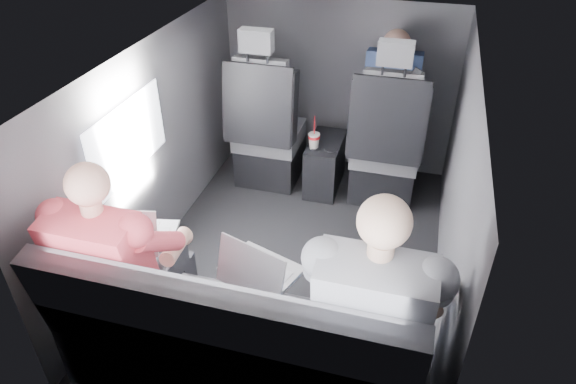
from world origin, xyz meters
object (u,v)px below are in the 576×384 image
(front_seat_left, at_px, (267,136))
(laptop_white, at_px, (136,234))
(front_seat_right, at_px, (385,152))
(rear_bench, at_px, (237,353))
(center_console, at_px, (325,164))
(soda_cup, at_px, (314,140))
(laptop_silver, at_px, (257,269))
(passenger_rear_left, at_px, (124,264))
(passenger_front_right, at_px, (391,93))
(laptop_black, at_px, (388,290))
(passenger_rear_right, at_px, (374,311))

(front_seat_left, relative_size, laptop_white, 3.41)
(front_seat_right, height_order, rear_bench, front_seat_right)
(laptop_white, bearing_deg, center_console, 68.91)
(soda_cup, distance_m, laptop_white, 1.62)
(soda_cup, distance_m, laptop_silver, 1.60)
(soda_cup, distance_m, passenger_rear_left, 1.80)
(passenger_front_right, bearing_deg, laptop_silver, -101.26)
(passenger_rear_left, bearing_deg, laptop_black, 7.72)
(center_console, height_order, laptop_silver, laptop_silver)
(front_seat_right, relative_size, laptop_black, 3.22)
(rear_bench, xyz_separation_m, passenger_front_right, (0.42, 2.16, 0.44))
(passenger_rear_left, height_order, passenger_rear_right, passenger_rear_right)
(laptop_white, bearing_deg, passenger_front_right, 60.39)
(laptop_black, relative_size, passenger_front_right, 0.51)
(front_seat_right, height_order, passenger_rear_right, passenger_rear_right)
(front_seat_left, bearing_deg, passenger_rear_left, -93.85)
(front_seat_left, bearing_deg, laptop_black, -56.75)
(soda_cup, relative_size, passenger_rear_right, 0.20)
(rear_bench, distance_m, soda_cup, 1.82)
(rear_bench, height_order, laptop_silver, rear_bench)
(center_console, distance_m, passenger_rear_left, 1.98)
(rear_bench, height_order, laptop_white, rear_bench)
(laptop_black, xyz_separation_m, passenger_rear_left, (-1.20, -0.16, -0.00))
(front_seat_left, relative_size, passenger_rear_right, 0.98)
(center_console, distance_m, laptop_white, 1.80)
(front_seat_left, relative_size, laptop_silver, 3.08)
(front_seat_left, distance_m, soda_cup, 0.40)
(front_seat_left, bearing_deg, rear_bench, -76.69)
(laptop_white, distance_m, passenger_rear_left, 0.22)
(front_seat_right, bearing_deg, rear_bench, -103.31)
(front_seat_right, bearing_deg, front_seat_left, 180.00)
(laptop_white, relative_size, laptop_black, 0.94)
(laptop_white, relative_size, passenger_rear_left, 0.30)
(front_seat_left, bearing_deg, front_seat_right, 0.00)
(front_seat_right, xyz_separation_m, passenger_rear_left, (-1.02, -1.81, 0.23))
(front_seat_right, relative_size, passenger_rear_right, 0.98)
(front_seat_right, bearing_deg, passenger_rear_right, -85.77)
(laptop_silver, distance_m, passenger_front_right, 1.98)
(front_seat_left, distance_m, center_console, 0.49)
(front_seat_left, height_order, passenger_rear_left, front_seat_left)
(rear_bench, height_order, passenger_front_right, passenger_front_right)
(front_seat_left, xyz_separation_m, passenger_rear_left, (-0.12, -1.81, 0.23))
(front_seat_left, xyz_separation_m, laptop_silver, (0.49, -1.68, 0.23))
(front_seat_left, xyz_separation_m, laptop_white, (-0.18, -1.59, 0.23))
(passenger_front_right, bearing_deg, passenger_rear_left, -115.69)
(front_seat_right, distance_m, passenger_rear_left, 2.09)
(passenger_rear_right, bearing_deg, center_console, 107.53)
(soda_cup, distance_m, passenger_front_right, 0.66)
(front_seat_left, xyz_separation_m, rear_bench, (0.45, -1.90, -0.09))
(rear_bench, height_order, laptop_black, rear_bench)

